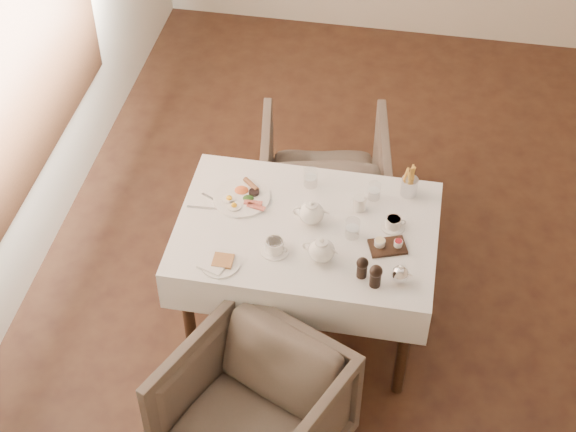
# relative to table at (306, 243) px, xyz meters

# --- Properties ---
(table) EXTENTS (1.28, 0.88, 0.75)m
(table) POSITION_rel_table_xyz_m (0.00, 0.00, 0.00)
(table) COLOR black
(table) RESTS_ON ground
(armchair_near) EXTENTS (0.96, 0.97, 0.67)m
(armchair_near) POSITION_rel_table_xyz_m (-0.10, -0.83, -0.30)
(armchair_near) COLOR brown
(armchair_near) RESTS_ON ground
(armchair_far) EXTENTS (0.83, 0.85, 0.68)m
(armchair_far) POSITION_rel_table_xyz_m (-0.03, 0.83, -0.30)
(armchair_far) COLOR brown
(armchair_far) RESTS_ON ground
(breakfast_plate) EXTENTS (0.29, 0.29, 0.04)m
(breakfast_plate) POSITION_rel_table_xyz_m (-0.36, 0.14, 0.13)
(breakfast_plate) COLOR white
(breakfast_plate) RESTS_ON table
(side_plate) EXTENTS (0.20, 0.19, 0.02)m
(side_plate) POSITION_rel_table_xyz_m (-0.37, -0.32, 0.13)
(side_plate) COLOR white
(side_plate) RESTS_ON table
(teapot_centre) EXTENTS (0.18, 0.15, 0.14)m
(teapot_centre) POSITION_rel_table_xyz_m (0.02, 0.04, 0.18)
(teapot_centre) COLOR white
(teapot_centre) RESTS_ON table
(teapot_front) EXTENTS (0.19, 0.16, 0.14)m
(teapot_front) POSITION_rel_table_xyz_m (0.10, -0.20, 0.19)
(teapot_front) COLOR white
(teapot_front) RESTS_ON table
(creamer) EXTENTS (0.08, 0.08, 0.08)m
(creamer) POSITION_rel_table_xyz_m (0.24, 0.17, 0.16)
(creamer) COLOR white
(creamer) RESTS_ON table
(teacup_near) EXTENTS (0.14, 0.14, 0.07)m
(teacup_near) POSITION_rel_table_xyz_m (-0.12, -0.19, 0.15)
(teacup_near) COLOR white
(teacup_near) RESTS_ON table
(teacup_far) EXTENTS (0.12, 0.12, 0.06)m
(teacup_far) POSITION_rel_table_xyz_m (0.42, 0.07, 0.14)
(teacup_far) COLOR white
(teacup_far) RESTS_ON table
(glass_left) EXTENTS (0.08, 0.08, 0.10)m
(glass_left) POSITION_rel_table_xyz_m (-0.03, 0.30, 0.17)
(glass_left) COLOR silver
(glass_left) RESTS_ON table
(glass_mid) EXTENTS (0.08, 0.08, 0.10)m
(glass_mid) POSITION_rel_table_xyz_m (0.23, -0.02, 0.17)
(glass_mid) COLOR silver
(glass_mid) RESTS_ON table
(glass_right) EXTENTS (0.08, 0.08, 0.09)m
(glass_right) POSITION_rel_table_xyz_m (0.30, 0.27, 0.16)
(glass_right) COLOR silver
(glass_right) RESTS_ON table
(condiment_board) EXTENTS (0.20, 0.17, 0.04)m
(condiment_board) POSITION_rel_table_xyz_m (0.40, -0.07, 0.13)
(condiment_board) COLOR black
(condiment_board) RESTS_ON table
(pepper_mill_left) EXTENTS (0.06, 0.06, 0.12)m
(pepper_mill_left) POSITION_rel_table_xyz_m (0.30, -0.27, 0.17)
(pepper_mill_left) COLOR black
(pepper_mill_left) RESTS_ON table
(pepper_mill_right) EXTENTS (0.08, 0.08, 0.12)m
(pepper_mill_right) POSITION_rel_table_xyz_m (0.37, -0.31, 0.18)
(pepper_mill_right) COLOR black
(pepper_mill_right) RESTS_ON table
(silver_pot) EXTENTS (0.12, 0.11, 0.11)m
(silver_pot) POSITION_rel_table_xyz_m (0.48, -0.27, 0.17)
(silver_pot) COLOR white
(silver_pot) RESTS_ON table
(fries_cup) EXTENTS (0.08, 0.08, 0.18)m
(fries_cup) POSITION_rel_table_xyz_m (0.47, 0.33, 0.20)
(fries_cup) COLOR silver
(fries_cup) RESTS_ON table
(cutlery_fork) EXTENTS (0.16, 0.09, 0.00)m
(cutlery_fork) POSITION_rel_table_xyz_m (-0.48, 0.10, 0.12)
(cutlery_fork) COLOR silver
(cutlery_fork) RESTS_ON table
(cutlery_knife) EXTENTS (0.18, 0.03, 0.00)m
(cutlery_knife) POSITION_rel_table_xyz_m (-0.52, 0.04, 0.12)
(cutlery_knife) COLOR silver
(cutlery_knife) RESTS_ON table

